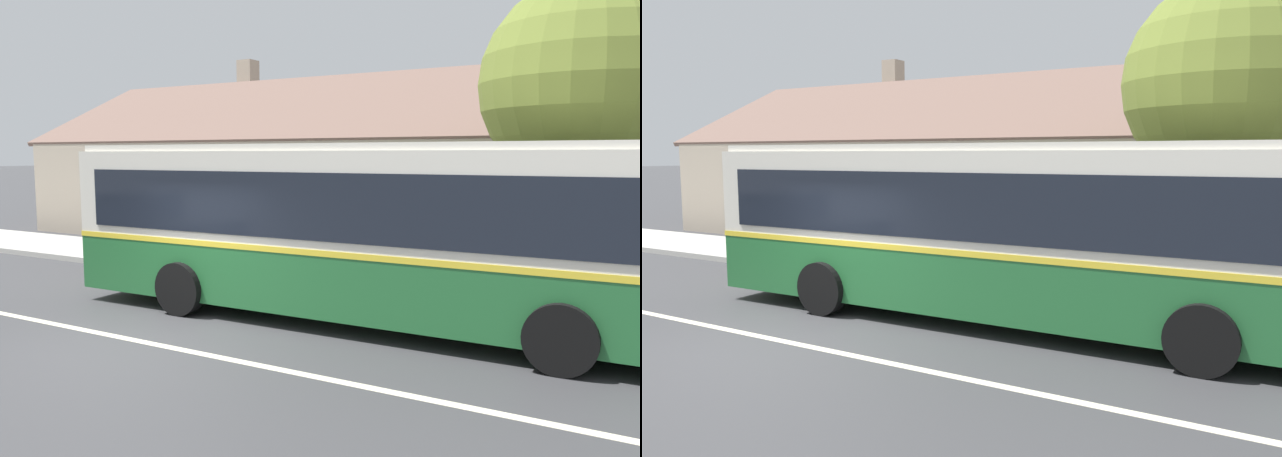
{
  "view_description": "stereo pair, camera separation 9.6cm",
  "coord_description": "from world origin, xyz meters",
  "views": [
    {
      "loc": [
        7.28,
        -7.0,
        2.97
      ],
      "look_at": [
        1.6,
        2.97,
        1.61
      ],
      "focal_mm": 35.0,
      "sensor_mm": 36.0,
      "label": 1
    },
    {
      "loc": [
        7.36,
        -6.95,
        2.97
      ],
      "look_at": [
        1.6,
        2.97,
        1.61
      ],
      "focal_mm": 35.0,
      "sensor_mm": 36.0,
      "label": 2
    }
  ],
  "objects": [
    {
      "name": "lane_divider_stripe",
      "position": [
        0.0,
        0.0,
        0.0
      ],
      "size": [
        60.0,
        0.16,
        0.01
      ],
      "primitive_type": "cube",
      "color": "beige",
      "rests_on": "ground"
    },
    {
      "name": "community_building",
      "position": [
        -2.16,
        14.16,
        1.84
      ],
      "size": [
        25.33,
        11.01,
        7.0
      ],
      "color": "tan",
      "rests_on": "ground"
    },
    {
      "name": "street_tree_primary",
      "position": [
        5.65,
        7.12,
        4.32
      ],
      "size": [
        4.34,
        4.34,
        6.61
      ],
      "color": "#4C3828",
      "rests_on": "ground"
    },
    {
      "name": "bench_by_building",
      "position": [
        -2.66,
        5.49,
        0.57
      ],
      "size": [
        1.77,
        0.51,
        0.94
      ],
      "color": "brown",
      "rests_on": "sidewalk_far"
    },
    {
      "name": "ground_plane",
      "position": [
        0.0,
        0.0,
        0.0
      ],
      "size": [
        300.0,
        300.0,
        0.0
      ],
      "primitive_type": "plane",
      "color": "#38383A"
    },
    {
      "name": "sidewalk_far",
      "position": [
        0.0,
        6.0,
        0.07
      ],
      "size": [
        60.0,
        3.0,
        0.15
      ],
      "primitive_type": "cube",
      "color": "#ADAAA3",
      "rests_on": "ground"
    },
    {
      "name": "transit_bus",
      "position": [
        2.52,
        2.9,
        1.7
      ],
      "size": [
        11.54,
        2.91,
        3.16
      ],
      "color": "#236633",
      "rests_on": "ground"
    }
  ]
}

